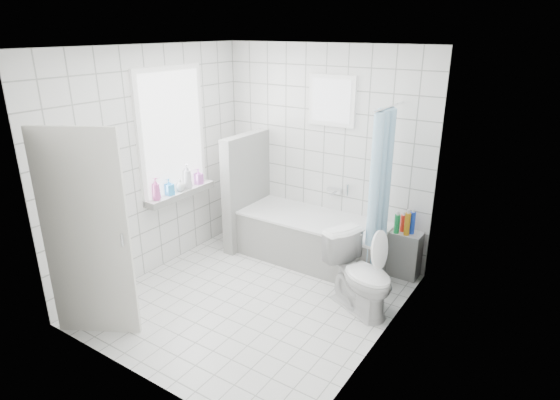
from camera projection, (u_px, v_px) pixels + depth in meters
The scene contains 19 objects.
ground at pixel (254, 298), 5.08m from camera, with size 3.00×3.00×0.00m, color white.
ceiling at pixel (248, 47), 4.18m from camera, with size 3.00×3.00×0.00m, color white.
wall_back at pixel (324, 153), 5.80m from camera, with size 2.80×0.02×2.60m, color white.
wall_front at pixel (130, 238), 3.45m from camera, with size 2.80×0.02×2.60m, color white.
wall_left at pixel (153, 163), 5.35m from camera, with size 0.02×3.00×2.60m, color white.
wall_right at pixel (386, 214), 3.91m from camera, with size 0.02×3.00×2.60m, color white.
window_left at pixel (173, 133), 5.46m from camera, with size 0.01×0.90×1.40m, color white.
window_back at pixel (331, 101), 5.49m from camera, with size 0.50×0.01×0.50m, color white.
window_sill at pixel (181, 194), 5.69m from camera, with size 0.18×1.02×0.08m, color white.
door at pixel (86, 236), 4.19m from camera, with size 0.04×0.80×2.00m, color silver.
bathtub at pixel (313, 239), 5.81m from camera, with size 1.84×0.77×0.58m.
partition_wall at pixel (247, 191), 6.12m from camera, with size 0.15×0.85×1.50m, color white.
tiled_ledge at pixel (403, 253), 5.47m from camera, with size 0.40×0.24×0.55m, color white.
toilet at pixel (361, 274), 4.76m from camera, with size 0.45×0.79×0.80m, color white.
curtain_rod at pixel (390, 107), 4.76m from camera, with size 0.02×0.02×0.80m, color silver.
shower_curtain at pixel (378, 194), 4.97m from camera, with size 0.14×0.48×1.78m, color #4CA9E0, non-canonical shape.
tub_faucet at pixel (334, 190), 5.83m from camera, with size 0.18×0.06×0.06m, color silver.
sill_bottles at pixel (179, 181), 5.61m from camera, with size 0.17×0.83×0.32m.
ledge_bottles at pixel (405, 223), 5.31m from camera, with size 0.21×0.15×0.27m.
Camera 1 is at (2.65, -3.51, 2.77)m, focal length 30.00 mm.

